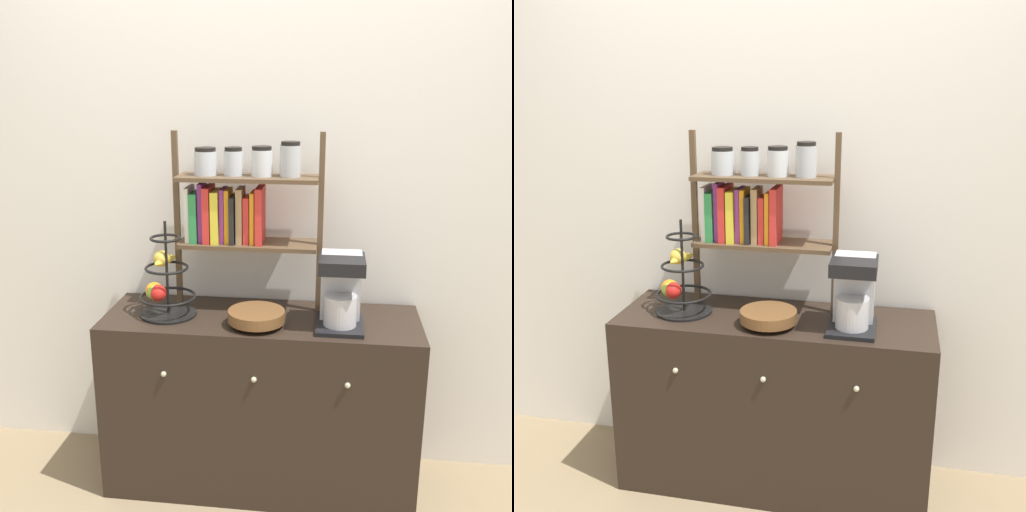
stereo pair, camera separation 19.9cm
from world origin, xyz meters
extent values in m
plane|color=#847051|center=(0.00, 0.00, 0.00)|extent=(12.00, 12.00, 0.00)
cube|color=silver|center=(0.00, 0.51, 1.30)|extent=(7.00, 0.05, 2.60)
cube|color=black|center=(0.00, 0.23, 0.41)|extent=(1.38, 0.46, 0.82)
sphere|color=#B2AD8C|center=(-0.38, -0.01, 0.64)|extent=(0.02, 0.02, 0.02)
sphere|color=#B2AD8C|center=(0.00, -0.01, 0.64)|extent=(0.02, 0.02, 0.02)
sphere|color=#B2AD8C|center=(0.38, -0.01, 0.64)|extent=(0.02, 0.02, 0.02)
cube|color=black|center=(0.34, 0.17, 0.83)|extent=(0.20, 0.25, 0.02)
cube|color=#B7B7BC|center=(0.34, 0.24, 0.98)|extent=(0.17, 0.10, 0.29)
cylinder|color=#B7B7BC|center=(0.34, 0.14, 0.90)|extent=(0.14, 0.14, 0.13)
cube|color=black|center=(0.34, 0.15, 1.10)|extent=(0.19, 0.20, 0.06)
cylinder|color=black|center=(-0.41, 0.21, 0.82)|extent=(0.25, 0.25, 0.01)
cylinder|color=black|center=(-0.41, 0.21, 1.04)|extent=(0.01, 0.01, 0.41)
torus|color=black|center=(-0.41, 0.21, 0.90)|extent=(0.25, 0.25, 0.01)
torus|color=black|center=(-0.41, 0.21, 1.04)|extent=(0.19, 0.19, 0.01)
torus|color=black|center=(-0.41, 0.21, 1.17)|extent=(0.14, 0.14, 0.01)
sphere|color=red|center=(-0.43, 0.15, 0.94)|extent=(0.07, 0.07, 0.07)
sphere|color=#6BAD33|center=(-0.45, 0.16, 0.94)|extent=(0.07, 0.07, 0.07)
sphere|color=orange|center=(-0.46, 0.17, 0.94)|extent=(0.08, 0.08, 0.08)
ellipsoid|color=yellow|center=(-0.42, 0.24, 1.06)|extent=(0.08, 0.15, 0.04)
sphere|color=gold|center=(-0.44, 0.23, 1.07)|extent=(0.07, 0.07, 0.07)
cylinder|color=brown|center=(-0.01, 0.13, 0.83)|extent=(0.13, 0.13, 0.02)
cylinder|color=brown|center=(-0.01, 0.13, 0.86)|extent=(0.24, 0.24, 0.05)
cube|color=brown|center=(-0.39, 0.34, 1.21)|extent=(0.02, 0.02, 0.79)
cube|color=brown|center=(0.24, 0.34, 1.21)|extent=(0.02, 0.02, 0.79)
cube|color=brown|center=(-0.07, 0.34, 1.12)|extent=(0.61, 0.20, 0.02)
cube|color=brown|center=(-0.07, 0.34, 1.41)|extent=(0.61, 0.20, 0.02)
cube|color=white|center=(-0.33, 0.34, 1.25)|extent=(0.02, 0.14, 0.24)
cube|color=#2D8C47|center=(-0.30, 0.34, 1.24)|extent=(0.03, 0.15, 0.22)
cube|color=#8C338C|center=(-0.27, 0.34, 1.26)|extent=(0.02, 0.12, 0.26)
cube|color=red|center=(-0.24, 0.34, 1.25)|extent=(0.03, 0.16, 0.24)
cube|color=yellow|center=(-0.21, 0.34, 1.24)|extent=(0.03, 0.16, 0.23)
cube|color=#8C338C|center=(-0.18, 0.34, 1.25)|extent=(0.02, 0.13, 0.24)
cube|color=orange|center=(-0.16, 0.34, 1.25)|extent=(0.02, 0.12, 0.23)
cube|color=black|center=(-0.13, 0.34, 1.23)|extent=(0.02, 0.16, 0.21)
cube|color=tan|center=(-0.10, 0.34, 1.25)|extent=(0.03, 0.12, 0.24)
cube|color=red|center=(-0.07, 0.34, 1.23)|extent=(0.03, 0.13, 0.20)
cube|color=orange|center=(-0.05, 0.34, 1.24)|extent=(0.02, 0.14, 0.23)
cube|color=red|center=(-0.02, 0.34, 1.25)|extent=(0.03, 0.16, 0.25)
cylinder|color=silver|center=(-0.26, 0.34, 1.47)|extent=(0.10, 0.10, 0.10)
cylinder|color=black|center=(-0.26, 0.34, 1.53)|extent=(0.09, 0.09, 0.02)
cylinder|color=silver|center=(-0.13, 0.34, 1.47)|extent=(0.08, 0.08, 0.11)
cylinder|color=black|center=(-0.13, 0.34, 1.53)|extent=(0.07, 0.07, 0.02)
cylinder|color=silver|center=(-0.01, 0.34, 1.48)|extent=(0.09, 0.09, 0.11)
cylinder|color=black|center=(-0.01, 0.34, 1.54)|extent=(0.08, 0.08, 0.02)
cylinder|color=#ADB2B7|center=(0.11, 0.34, 1.49)|extent=(0.09, 0.09, 0.13)
cylinder|color=black|center=(0.11, 0.34, 1.56)|extent=(0.08, 0.08, 0.02)
camera|label=1|loc=(0.29, -2.19, 1.79)|focal=42.00mm
camera|label=2|loc=(0.49, -2.16, 1.79)|focal=42.00mm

